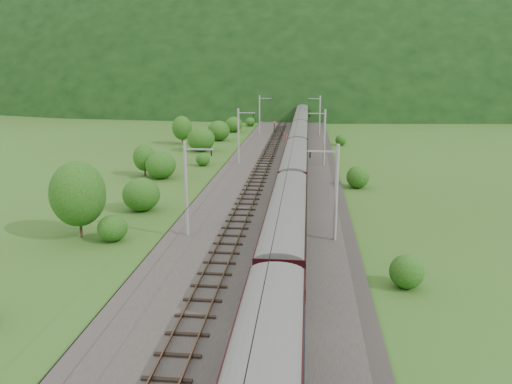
# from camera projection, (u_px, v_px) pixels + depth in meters

# --- Properties ---
(ground) EXTENTS (600.00, 600.00, 0.00)m
(ground) POSITION_uv_depth(u_px,v_px,m) (260.00, 241.00, 41.98)
(ground) COLOR #36531A
(ground) RESTS_ON ground
(railbed) EXTENTS (14.00, 220.00, 0.30)m
(railbed) POSITION_uv_depth(u_px,v_px,m) (269.00, 206.00, 51.58)
(railbed) COLOR #38332D
(railbed) RESTS_ON ground
(track_left) EXTENTS (2.40, 220.00, 0.27)m
(track_left) POSITION_uv_depth(u_px,v_px,m) (246.00, 204.00, 51.77)
(track_left) COLOR brown
(track_left) RESTS_ON railbed
(track_right) EXTENTS (2.40, 220.00, 0.27)m
(track_right) POSITION_uv_depth(u_px,v_px,m) (292.00, 205.00, 51.29)
(track_right) COLOR brown
(track_right) RESTS_ON railbed
(catenary_left) EXTENTS (2.54, 192.28, 8.00)m
(catenary_left) POSITION_uv_depth(u_px,v_px,m) (239.00, 135.00, 72.32)
(catenary_left) COLOR gray
(catenary_left) RESTS_ON railbed
(catenary_right) EXTENTS (2.54, 192.28, 8.00)m
(catenary_right) POSITION_uv_depth(u_px,v_px,m) (324.00, 136.00, 71.10)
(catenary_right) COLOR gray
(catenary_right) RESTS_ON railbed
(overhead_wires) EXTENTS (4.83, 198.00, 0.03)m
(overhead_wires) POSITION_uv_depth(u_px,v_px,m) (270.00, 140.00, 49.86)
(overhead_wires) COLOR black
(overhead_wires) RESTS_ON ground
(mountain_main) EXTENTS (504.00, 360.00, 244.00)m
(mountain_main) POSITION_uv_depth(u_px,v_px,m) (302.00, 90.00, 292.56)
(mountain_main) COLOR black
(mountain_main) RESTS_ON ground
(mountain_ridge) EXTENTS (336.00, 280.00, 132.00)m
(mountain_ridge) POSITION_uv_depth(u_px,v_px,m) (128.00, 86.00, 343.03)
(mountain_ridge) COLOR black
(mountain_ridge) RESTS_ON ground
(train) EXTENTS (2.91, 162.93, 5.06)m
(train) POSITION_uv_depth(u_px,v_px,m) (299.00, 135.00, 79.76)
(train) COLOR black
(train) RESTS_ON ground
(hazard_post_near) EXTENTS (0.16, 0.16, 1.46)m
(hazard_post_near) POSITION_uv_depth(u_px,v_px,m) (285.00, 135.00, 97.36)
(hazard_post_near) COLOR red
(hazard_post_near) RESTS_ON railbed
(hazard_post_far) EXTENTS (0.18, 0.18, 1.66)m
(hazard_post_far) POSITION_uv_depth(u_px,v_px,m) (287.00, 139.00, 91.58)
(hazard_post_far) COLOR red
(hazard_post_far) RESTS_ON railbed
(signal) EXTENTS (0.25, 0.25, 2.28)m
(signal) POSITION_uv_depth(u_px,v_px,m) (274.00, 126.00, 107.36)
(signal) COLOR black
(signal) RESTS_ON railbed
(vegetation_left) EXTENTS (13.74, 144.76, 7.04)m
(vegetation_left) POSITION_uv_depth(u_px,v_px,m) (158.00, 163.00, 61.76)
(vegetation_left) COLOR #154A13
(vegetation_left) RESTS_ON ground
(vegetation_right) EXTENTS (6.39, 96.07, 2.45)m
(vegetation_right) POSITION_uv_depth(u_px,v_px,m) (385.00, 216.00, 45.10)
(vegetation_right) COLOR #154A13
(vegetation_right) RESTS_ON ground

